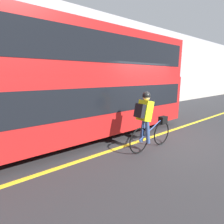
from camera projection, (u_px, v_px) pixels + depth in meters
ground_plane at (155, 138)px, 5.95m from camera, size 80.00×80.00×0.00m
road_center_line at (152, 137)px, 6.05m from camera, size 50.00×0.14×0.01m
sidewalk_curb at (80, 112)px, 9.97m from camera, size 60.00×2.02×0.16m
building_facade at (69, 60)px, 10.26m from camera, size 60.00×0.30×6.05m
bus at (55, 81)px, 5.22m from camera, size 9.59×2.54×3.47m
cyclist_on_bike at (148, 120)px, 4.79m from camera, size 1.72×0.32×1.67m
street_sign_post at (116, 85)px, 11.17m from camera, size 0.36×0.09×2.47m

